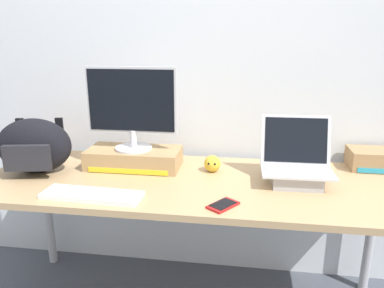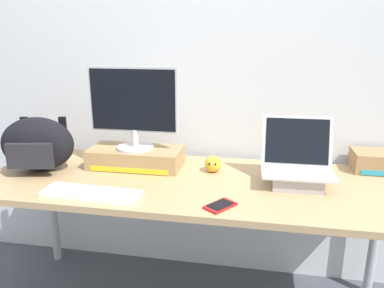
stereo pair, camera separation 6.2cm
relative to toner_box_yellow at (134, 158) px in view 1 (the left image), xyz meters
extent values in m
cube|color=silver|center=(0.33, 0.33, 0.51)|extent=(7.00, 0.10, 2.60)
cube|color=tan|center=(0.33, -0.14, -0.06)|extent=(2.03, 0.73, 0.03)
cylinder|color=#B2B2B7|center=(-0.63, 0.17, -0.44)|extent=(0.05, 0.05, 0.71)
cylinder|color=#B2B2B7|center=(1.28, 0.17, -0.44)|extent=(0.05, 0.05, 0.71)
cube|color=#A88456|center=(0.00, 0.00, 0.00)|extent=(0.48, 0.23, 0.10)
cube|color=yellow|center=(0.00, -0.12, -0.03)|extent=(0.41, 0.00, 0.02)
cylinder|color=silver|center=(0.00, 0.00, 0.06)|extent=(0.19, 0.19, 0.01)
cylinder|color=silver|center=(0.00, 0.00, 0.11)|extent=(0.04, 0.04, 0.09)
cube|color=silver|center=(0.00, 0.00, 0.31)|extent=(0.46, 0.02, 0.33)
cube|color=black|center=(0.00, -0.01, 0.31)|extent=(0.44, 0.01, 0.31)
cube|color=#ADADB2|center=(0.81, -0.12, -0.02)|extent=(0.22, 0.20, 0.06)
cube|color=silver|center=(0.81, -0.12, 0.02)|extent=(0.33, 0.25, 0.01)
cube|color=#B7B7BC|center=(0.81, -0.10, 0.03)|extent=(0.28, 0.14, 0.00)
cube|color=silver|center=(0.81, -0.03, 0.14)|extent=(0.32, 0.09, 0.23)
cube|color=black|center=(0.81, -0.04, 0.14)|extent=(0.29, 0.07, 0.20)
cube|color=white|center=(-0.07, -0.40, -0.04)|extent=(0.44, 0.15, 0.02)
cube|color=silver|center=(-0.07, -0.40, -0.03)|extent=(0.41, 0.13, 0.00)
ellipsoid|color=black|center=(-0.46, -0.15, 0.09)|extent=(0.39, 0.25, 0.28)
cube|color=#232328|center=(-0.44, -0.25, 0.06)|extent=(0.22, 0.07, 0.13)
cube|color=black|center=(-0.58, -0.07, 0.10)|extent=(0.04, 0.03, 0.21)
cube|color=black|center=(-0.39, -0.03, 0.10)|extent=(0.04, 0.03, 0.21)
cylinder|color=#B2332D|center=(-0.63, 0.11, 0.00)|extent=(0.08, 0.08, 0.10)
torus|color=#B2332D|center=(-0.57, 0.11, 0.00)|extent=(0.06, 0.01, 0.06)
cube|color=red|center=(0.49, -0.40, -0.04)|extent=(0.14, 0.15, 0.01)
cube|color=black|center=(0.49, -0.40, -0.04)|extent=(0.11, 0.12, 0.00)
sphere|color=gold|center=(0.41, -0.01, -0.01)|extent=(0.08, 0.08, 0.08)
sphere|color=black|center=(0.40, -0.05, 0.00)|extent=(0.01, 0.01, 0.01)
sphere|color=black|center=(0.43, -0.05, 0.00)|extent=(0.01, 0.01, 0.01)
cube|color=#9E7A51|center=(1.27, 0.16, 0.00)|extent=(0.32, 0.18, 0.10)
camera|label=1|loc=(0.56, -1.77, 0.62)|focal=34.49mm
camera|label=2|loc=(0.63, -1.76, 0.62)|focal=34.49mm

